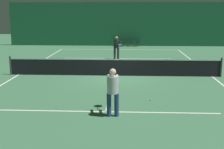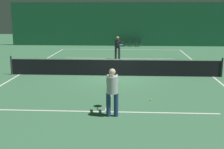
{
  "view_description": "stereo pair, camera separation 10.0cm",
  "coord_description": "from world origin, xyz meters",
  "px_view_note": "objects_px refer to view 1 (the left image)",
  "views": [
    {
      "loc": [
        0.75,
        -17.27,
        3.66
      ],
      "look_at": [
        0.1,
        -4.37,
        0.97
      ],
      "focal_mm": 50.0,
      "sensor_mm": 36.0,
      "label": 1
    },
    {
      "loc": [
        0.85,
        -17.27,
        3.66
      ],
      "look_at": [
        0.1,
        -4.37,
        0.97
      ],
      "focal_mm": 50.0,
      "sensor_mm": 36.0,
      "label": 2
    }
  ],
  "objects_px": {
    "courtside_chair_0": "(117,42)",
    "courtside_chair_3": "(138,42)",
    "courtside_chair_1": "(124,42)",
    "tennis_ball": "(151,100)",
    "courtside_chair_2": "(131,42)",
    "player_far": "(117,46)",
    "tennis_net": "(114,67)",
    "player_near": "(113,89)"
  },
  "relations": [
    {
      "from": "courtside_chair_3",
      "to": "player_near",
      "type": "bearing_deg",
      "value": -4.06
    },
    {
      "from": "courtside_chair_3",
      "to": "player_far",
      "type": "bearing_deg",
      "value": -12.17
    },
    {
      "from": "player_near",
      "to": "courtside_chair_0",
      "type": "xyz_separation_m",
      "value": [
        -0.53,
        21.31,
        -0.5
      ]
    },
    {
      "from": "courtside_chair_0",
      "to": "courtside_chair_1",
      "type": "height_order",
      "value": "same"
    },
    {
      "from": "player_near",
      "to": "courtside_chair_2",
      "type": "distance_m",
      "value": 21.34
    },
    {
      "from": "tennis_net",
      "to": "tennis_ball",
      "type": "distance_m",
      "value": 5.16
    },
    {
      "from": "player_far",
      "to": "tennis_net",
      "type": "bearing_deg",
      "value": -16.38
    },
    {
      "from": "tennis_ball",
      "to": "tennis_net",
      "type": "bearing_deg",
      "value": 109.73
    },
    {
      "from": "player_near",
      "to": "courtside_chair_2",
      "type": "relative_size",
      "value": 2.02
    },
    {
      "from": "tennis_net",
      "to": "courtside_chair_2",
      "type": "relative_size",
      "value": 14.29
    },
    {
      "from": "courtside_chair_3",
      "to": "tennis_ball",
      "type": "height_order",
      "value": "courtside_chair_3"
    },
    {
      "from": "player_far",
      "to": "tennis_ball",
      "type": "height_order",
      "value": "player_far"
    },
    {
      "from": "tennis_net",
      "to": "player_far",
      "type": "xyz_separation_m",
      "value": [
        -0.07,
        5.97,
        0.49
      ]
    },
    {
      "from": "player_far",
      "to": "courtside_chair_2",
      "type": "relative_size",
      "value": 2.05
    },
    {
      "from": "player_near",
      "to": "courtside_chair_3",
      "type": "height_order",
      "value": "player_near"
    },
    {
      "from": "tennis_net",
      "to": "courtside_chair_1",
      "type": "bearing_deg",
      "value": 88.42
    },
    {
      "from": "courtside_chair_0",
      "to": "courtside_chair_2",
      "type": "height_order",
      "value": "same"
    },
    {
      "from": "courtside_chair_0",
      "to": "courtside_chair_3",
      "type": "bearing_deg",
      "value": 90.0
    },
    {
      "from": "player_near",
      "to": "player_far",
      "type": "bearing_deg",
      "value": -1.58
    },
    {
      "from": "tennis_net",
      "to": "courtside_chair_3",
      "type": "xyz_separation_m",
      "value": [
        1.77,
        14.49,
        -0.03
      ]
    },
    {
      "from": "tennis_net",
      "to": "courtside_chair_3",
      "type": "distance_m",
      "value": 14.59
    },
    {
      "from": "player_near",
      "to": "tennis_ball",
      "type": "bearing_deg",
      "value": -39.72
    },
    {
      "from": "courtside_chair_1",
      "to": "player_far",
      "type": "bearing_deg",
      "value": -3.16
    },
    {
      "from": "player_far",
      "to": "courtside_chair_0",
      "type": "height_order",
      "value": "player_far"
    },
    {
      "from": "player_near",
      "to": "courtside_chair_2",
      "type": "bearing_deg",
      "value": -5.26
    },
    {
      "from": "courtside_chair_2",
      "to": "courtside_chair_3",
      "type": "xyz_separation_m",
      "value": [
        0.68,
        0.0,
        0.0
      ]
    },
    {
      "from": "courtside_chair_2",
      "to": "courtside_chair_3",
      "type": "bearing_deg",
      "value": 90.0
    },
    {
      "from": "courtside_chair_1",
      "to": "courtside_chair_2",
      "type": "bearing_deg",
      "value": 90.0
    },
    {
      "from": "courtside_chair_0",
      "to": "courtside_chair_3",
      "type": "xyz_separation_m",
      "value": [
        2.05,
        0.0,
        0.0
      ]
    },
    {
      "from": "tennis_net",
      "to": "courtside_chair_3",
      "type": "height_order",
      "value": "tennis_net"
    },
    {
      "from": "courtside_chair_1",
      "to": "courtside_chair_3",
      "type": "height_order",
      "value": "same"
    },
    {
      "from": "player_near",
      "to": "courtside_chair_1",
      "type": "distance_m",
      "value": 21.32
    },
    {
      "from": "player_far",
      "to": "courtside_chair_3",
      "type": "xyz_separation_m",
      "value": [
        1.84,
        8.52,
        -0.52
      ]
    },
    {
      "from": "player_near",
      "to": "courtside_chair_0",
      "type": "distance_m",
      "value": 21.33
    },
    {
      "from": "courtside_chair_1",
      "to": "tennis_ball",
      "type": "height_order",
      "value": "courtside_chair_1"
    },
    {
      "from": "courtside_chair_0",
      "to": "courtside_chair_1",
      "type": "relative_size",
      "value": 1.0
    },
    {
      "from": "player_near",
      "to": "player_far",
      "type": "relative_size",
      "value": 0.99
    },
    {
      "from": "courtside_chair_2",
      "to": "player_far",
      "type": "bearing_deg",
      "value": -7.72
    },
    {
      "from": "player_near",
      "to": "courtside_chair_1",
      "type": "bearing_deg",
      "value": -3.42
    },
    {
      "from": "courtside_chair_1",
      "to": "tennis_ball",
      "type": "bearing_deg",
      "value": 3.95
    },
    {
      "from": "player_near",
      "to": "courtside_chair_0",
      "type": "relative_size",
      "value": 2.02
    },
    {
      "from": "courtside_chair_0",
      "to": "courtside_chair_1",
      "type": "bearing_deg",
      "value": 90.0
    }
  ]
}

